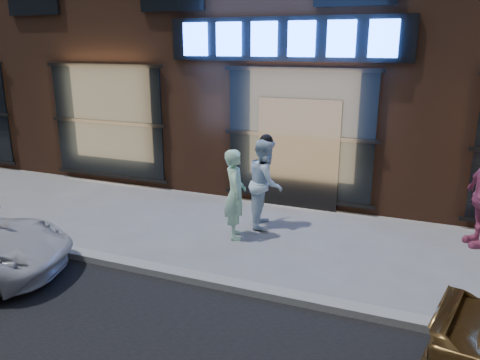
% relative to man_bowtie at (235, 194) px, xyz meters
% --- Properties ---
extents(ground, '(90.00, 90.00, 0.00)m').
position_rel_man_bowtie_xyz_m(ground, '(0.61, -1.83, -0.84)').
color(ground, slate).
rests_on(ground, ground).
extents(curb, '(60.00, 0.25, 0.12)m').
position_rel_man_bowtie_xyz_m(curb, '(0.61, -1.83, -0.78)').
color(curb, gray).
rests_on(curb, ground).
extents(man_bowtie, '(0.64, 0.73, 1.69)m').
position_rel_man_bowtie_xyz_m(man_bowtie, '(0.00, 0.00, 0.00)').
color(man_bowtie, '#B1E8C9').
rests_on(man_bowtie, ground).
extents(man_cap, '(0.87, 1.01, 1.77)m').
position_rel_man_bowtie_xyz_m(man_cap, '(0.32, 0.79, 0.04)').
color(man_cap, white).
rests_on(man_cap, ground).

